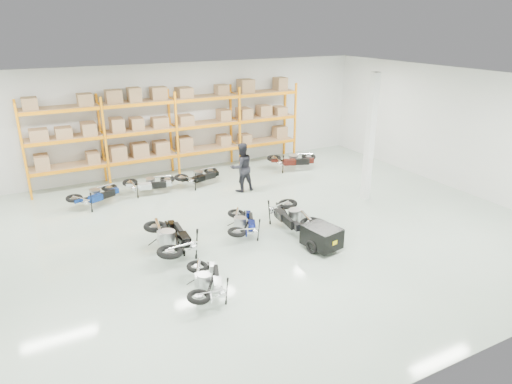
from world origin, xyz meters
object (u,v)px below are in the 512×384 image
moto_silver_left (206,277)px  moto_back_d (293,157)px  trailer (322,237)px  moto_back_a (95,192)px  moto_touring_right (292,211)px  person_back (242,167)px  moto_back_c (199,173)px  moto_blue_centre (243,220)px  moto_black_far_left (171,233)px  moto_back_b (149,180)px

moto_silver_left → moto_back_d: 10.09m
trailer → moto_back_a: moto_back_a is taller
moto_touring_right → person_back: bearing=94.4°
moto_silver_left → moto_back_a: size_ratio=0.96×
moto_silver_left → moto_back_a: moto_back_a is taller
moto_silver_left → person_back: (3.82, 5.98, 0.45)m
moto_silver_left → moto_back_a: bearing=-59.9°
person_back → moto_touring_right: bearing=86.0°
moto_back_d → person_back: (-3.11, -1.35, 0.37)m
moto_back_c → person_back: (1.22, -1.33, 0.43)m
person_back → moto_blue_centre: bearing=62.2°
moto_back_a → moto_touring_right: bearing=-156.9°
moto_blue_centre → moto_touring_right: 1.56m
moto_touring_right → moto_back_c: (-1.12, 5.08, -0.08)m
moto_back_d → person_back: bearing=133.3°
person_back → moto_back_d: bearing=-159.0°
moto_back_a → moto_blue_centre: bearing=-165.2°
moto_back_d → person_back: person_back is taller
moto_black_far_left → moto_back_b: bearing=-95.1°
moto_back_c → trailer: bearing=177.3°
moto_back_a → moto_back_d: size_ratio=0.89×
moto_silver_left → person_back: bearing=-103.3°
moto_back_b → moto_back_c: bearing=-79.3°
trailer → moto_back_d: moto_back_d is taller
moto_touring_right → trailer: 1.61m
trailer → moto_back_b: moto_back_b is taller
moto_black_far_left → moto_back_a: (-1.25, 4.66, -0.11)m
moto_touring_right → moto_blue_centre: bearing=174.8°
moto_back_a → person_back: person_back is taller
moto_back_a → person_back: size_ratio=0.89×
moto_blue_centre → moto_silver_left: size_ratio=1.01×
moto_black_far_left → moto_back_b: 5.02m
moto_touring_right → moto_back_d: 6.03m
moto_black_far_left → trailer: 4.21m
moto_blue_centre → moto_back_b: bearing=-47.6°
trailer → person_back: bearing=78.7°
moto_silver_left → moto_back_a: 7.16m
moto_touring_right → moto_back_a: moto_touring_right is taller
moto_black_far_left → moto_silver_left: bearing=95.7°
moto_touring_right → moto_back_b: (-3.09, 5.11, -0.08)m
moto_black_far_left → person_back: bearing=-134.0°
trailer → person_back: size_ratio=0.91×
moto_black_far_left → moto_back_a: bearing=-71.6°
trailer → person_back: (0.10, 5.35, 0.53)m
moto_black_far_left → moto_blue_centre: bearing=-172.8°
moto_silver_left → moto_black_far_left: size_ratio=0.79×
moto_back_c → moto_back_d: size_ratio=0.88×
trailer → person_back: person_back is taller
moto_blue_centre → moto_back_a: moto_back_a is taller
trailer → moto_back_d: 7.43m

